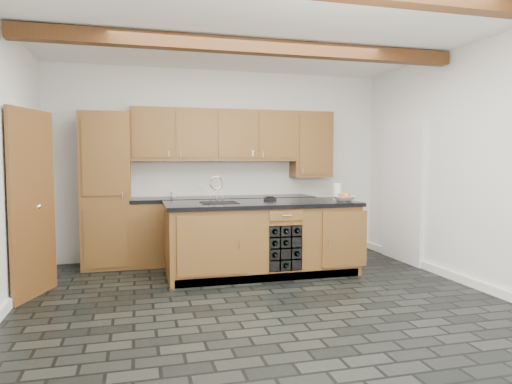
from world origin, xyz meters
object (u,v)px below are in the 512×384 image
island (262,238)px  paper_towel (337,191)px  fruit_bowl (344,198)px  kitchen_scale (270,198)px

island → paper_towel: paper_towel is taller
island → fruit_bowl: bearing=-7.5°
paper_towel → kitchen_scale: bearing=174.6°
kitchen_scale → paper_towel: paper_towel is taller
kitchen_scale → fruit_bowl: fruit_bowl is taller
island → paper_towel: 1.24m
fruit_bowl → paper_towel: (0.02, 0.26, 0.08)m
kitchen_scale → paper_towel: bearing=3.7°
island → paper_towel: size_ratio=11.25×
kitchen_scale → island: bearing=-119.0°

